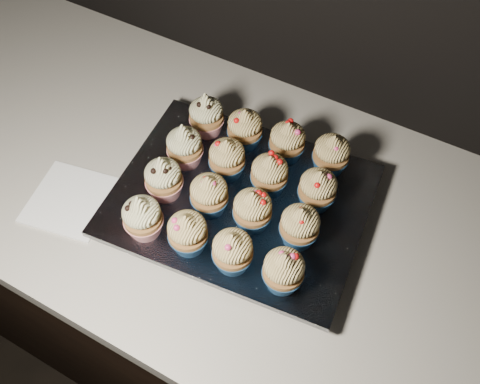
% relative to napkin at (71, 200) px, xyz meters
% --- Properties ---
extents(cabinet, '(2.40, 0.60, 0.86)m').
position_rel_napkin_xyz_m(cabinet, '(0.24, 0.15, -0.47)').
color(cabinet, black).
rests_on(cabinet, ground).
extents(worktop, '(2.44, 0.64, 0.04)m').
position_rel_napkin_xyz_m(worktop, '(0.24, 0.15, -0.02)').
color(worktop, beige).
rests_on(worktop, cabinet).
extents(napkin, '(0.16, 0.16, 0.00)m').
position_rel_napkin_xyz_m(napkin, '(0.00, 0.00, 0.00)').
color(napkin, white).
rests_on(napkin, worktop).
extents(baking_tray, '(0.41, 0.33, 0.02)m').
position_rel_napkin_xyz_m(baking_tray, '(0.27, 0.13, 0.01)').
color(baking_tray, black).
rests_on(baking_tray, worktop).
extents(foil_lining, '(0.45, 0.37, 0.01)m').
position_rel_napkin_xyz_m(foil_lining, '(0.27, 0.13, 0.03)').
color(foil_lining, silver).
rests_on(foil_lining, baking_tray).
extents(cupcake_0, '(0.06, 0.06, 0.10)m').
position_rel_napkin_xyz_m(cupcake_0, '(0.16, -0.00, 0.07)').
color(cupcake_0, red).
rests_on(cupcake_0, foil_lining).
extents(cupcake_1, '(0.06, 0.06, 0.08)m').
position_rel_napkin_xyz_m(cupcake_1, '(0.24, 0.01, 0.07)').
color(cupcake_1, navy).
rests_on(cupcake_1, foil_lining).
extents(cupcake_2, '(0.06, 0.06, 0.08)m').
position_rel_napkin_xyz_m(cupcake_2, '(0.32, 0.02, 0.07)').
color(cupcake_2, navy).
rests_on(cupcake_2, foil_lining).
extents(cupcake_3, '(0.06, 0.06, 0.08)m').
position_rel_napkin_xyz_m(cupcake_3, '(0.40, 0.02, 0.07)').
color(cupcake_3, navy).
rests_on(cupcake_3, foil_lining).
extents(cupcake_4, '(0.06, 0.06, 0.10)m').
position_rel_napkin_xyz_m(cupcake_4, '(0.15, 0.08, 0.07)').
color(cupcake_4, red).
rests_on(cupcake_4, foil_lining).
extents(cupcake_5, '(0.06, 0.06, 0.08)m').
position_rel_napkin_xyz_m(cupcake_5, '(0.23, 0.09, 0.07)').
color(cupcake_5, navy).
rests_on(cupcake_5, foil_lining).
extents(cupcake_6, '(0.06, 0.06, 0.08)m').
position_rel_napkin_xyz_m(cupcake_6, '(0.31, 0.09, 0.07)').
color(cupcake_6, navy).
rests_on(cupcake_6, foil_lining).
extents(cupcake_7, '(0.06, 0.06, 0.08)m').
position_rel_napkin_xyz_m(cupcake_7, '(0.38, 0.10, 0.07)').
color(cupcake_7, navy).
rests_on(cupcake_7, foil_lining).
extents(cupcake_8, '(0.06, 0.06, 0.10)m').
position_rel_napkin_xyz_m(cupcake_8, '(0.15, 0.15, 0.07)').
color(cupcake_8, red).
rests_on(cupcake_8, foil_lining).
extents(cupcake_9, '(0.06, 0.06, 0.08)m').
position_rel_napkin_xyz_m(cupcake_9, '(0.22, 0.16, 0.07)').
color(cupcake_9, navy).
rests_on(cupcake_9, foil_lining).
extents(cupcake_10, '(0.06, 0.06, 0.08)m').
position_rel_napkin_xyz_m(cupcake_10, '(0.30, 0.17, 0.07)').
color(cupcake_10, navy).
rests_on(cupcake_10, foil_lining).
extents(cupcake_11, '(0.06, 0.06, 0.08)m').
position_rel_napkin_xyz_m(cupcake_11, '(0.38, 0.18, 0.07)').
color(cupcake_11, navy).
rests_on(cupcake_11, foil_lining).
extents(cupcake_12, '(0.06, 0.06, 0.10)m').
position_rel_napkin_xyz_m(cupcake_12, '(0.14, 0.23, 0.07)').
color(cupcake_12, red).
rests_on(cupcake_12, foil_lining).
extents(cupcake_13, '(0.06, 0.06, 0.08)m').
position_rel_napkin_xyz_m(cupcake_13, '(0.22, 0.24, 0.07)').
color(cupcake_13, navy).
rests_on(cupcake_13, foil_lining).
extents(cupcake_14, '(0.06, 0.06, 0.08)m').
position_rel_napkin_xyz_m(cupcake_14, '(0.29, 0.25, 0.07)').
color(cupcake_14, navy).
rests_on(cupcake_14, foil_lining).
extents(cupcake_15, '(0.06, 0.06, 0.08)m').
position_rel_napkin_xyz_m(cupcake_15, '(0.37, 0.26, 0.07)').
color(cupcake_15, navy).
rests_on(cupcake_15, foil_lining).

